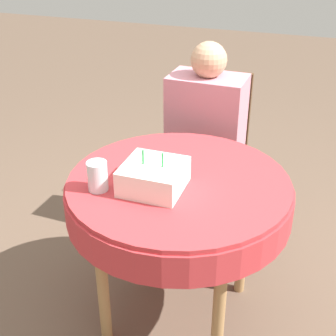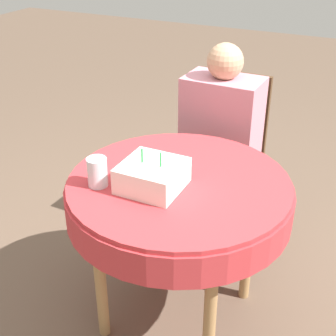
% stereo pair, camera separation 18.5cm
% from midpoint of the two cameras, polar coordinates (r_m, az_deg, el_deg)
% --- Properties ---
extents(ground_plane, '(12.00, 12.00, 0.00)m').
position_cam_midpoint_polar(ground_plane, '(2.36, 3.50, -17.28)').
color(ground_plane, brown).
extents(dining_table, '(0.93, 0.93, 0.74)m').
position_cam_midpoint_polar(dining_table, '(1.94, 4.07, -3.94)').
color(dining_table, '#BC3338').
rests_on(dining_table, ground_plane).
extents(chair, '(0.45, 0.45, 0.92)m').
position_cam_midpoint_polar(chair, '(2.70, 8.88, 1.95)').
color(chair, '#4C331E').
rests_on(chair, ground_plane).
extents(person, '(0.41, 0.35, 1.13)m').
position_cam_midpoint_polar(person, '(2.53, 8.45, 4.78)').
color(person, tan).
rests_on(person, ground_plane).
extents(birthday_cake, '(0.23, 0.23, 0.16)m').
position_cam_midpoint_polar(birthday_cake, '(1.82, 0.98, -1.02)').
color(birthday_cake, white).
rests_on(birthday_cake, dining_table).
extents(drinking_glass, '(0.08, 0.08, 0.12)m').
position_cam_midpoint_polar(drinking_glass, '(1.84, -5.78, -0.57)').
color(drinking_glass, silver).
rests_on(drinking_glass, dining_table).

